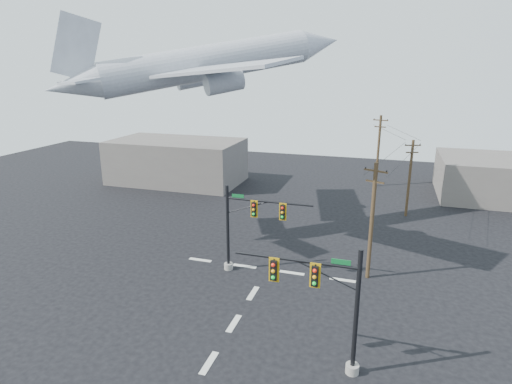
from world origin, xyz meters
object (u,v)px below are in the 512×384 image
(signal_mast_near, at_px, (329,306))
(signal_mast_far, at_px, (245,227))
(utility_pole_a, at_px, (372,220))
(airliner, at_px, (208,63))
(utility_pole_c, at_px, (378,150))
(utility_pole_b, at_px, (410,177))

(signal_mast_near, bearing_deg, signal_mast_far, 129.43)
(signal_mast_near, xyz_separation_m, signal_mast_far, (-7.86, 9.56, -0.04))
(signal_mast_near, xyz_separation_m, utility_pole_a, (1.56, 11.52, 0.93))
(utility_pole_a, distance_m, airliner, 19.68)
(signal_mast_far, xyz_separation_m, utility_pole_a, (9.42, 1.96, 0.98))
(signal_mast_far, height_order, airliner, airliner)
(utility_pole_a, xyz_separation_m, utility_pole_c, (-0.53, 28.09, 0.29))
(utility_pole_a, bearing_deg, utility_pole_c, 114.41)
(signal_mast_near, bearing_deg, utility_pole_b, 80.25)
(signal_mast_far, relative_size, utility_pole_a, 0.77)
(utility_pole_b, relative_size, utility_pole_c, 0.87)
(utility_pole_a, bearing_deg, signal_mast_near, -74.39)
(signal_mast_far, distance_m, airliner, 15.36)
(utility_pole_a, relative_size, utility_pole_b, 1.08)
(signal_mast_near, relative_size, signal_mast_far, 1.02)
(utility_pole_a, xyz_separation_m, airliner, (-15.24, 5.14, 11.33))
(signal_mast_near, height_order, utility_pole_c, utility_pole_c)
(signal_mast_near, distance_m, utility_pole_a, 11.66)
(airliner, bearing_deg, utility_pole_c, 16.21)
(utility_pole_b, distance_m, airliner, 24.43)
(utility_pole_a, bearing_deg, signal_mast_far, -144.90)
(signal_mast_far, xyz_separation_m, utility_pole_b, (12.60, 18.06, 0.61))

